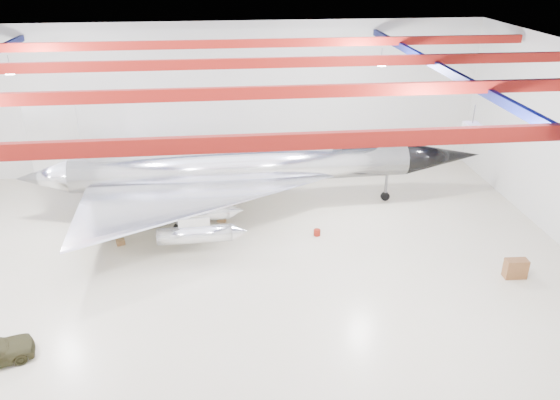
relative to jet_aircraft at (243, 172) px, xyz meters
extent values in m
plane|color=beige|center=(-2.11, -7.96, -2.65)|extent=(40.00, 40.00, 0.00)
plane|color=silver|center=(-2.11, 7.04, 2.85)|extent=(40.00, 0.00, 40.00)
plane|color=#0A0F38|center=(-2.11, -7.96, 8.35)|extent=(40.00, 40.00, 0.00)
cube|color=maroon|center=(-2.11, -16.96, 7.75)|extent=(39.50, 0.25, 0.50)
cube|color=maroon|center=(-2.11, -10.96, 7.75)|extent=(39.50, 0.25, 0.50)
cube|color=maroon|center=(-2.11, -4.96, 7.75)|extent=(39.50, 0.25, 0.50)
cube|color=maroon|center=(-2.11, 1.04, 7.75)|extent=(39.50, 0.25, 0.50)
cube|color=#0B1143|center=(9.89, -7.96, 7.45)|extent=(0.25, 29.50, 0.40)
cube|color=silver|center=(7.89, -13.96, 7.05)|extent=(0.55, 0.55, 0.25)
cube|color=silver|center=(-12.11, -1.96, 7.05)|extent=(0.55, 0.55, 0.25)
cube|color=silver|center=(7.89, -1.96, 7.05)|extent=(0.55, 0.55, 0.25)
cylinder|color=silver|center=(0.06, 0.00, 0.31)|extent=(21.20, 2.85, 2.11)
cone|color=black|center=(13.26, 0.46, 0.31)|extent=(5.36, 2.30, 2.11)
cone|color=silver|center=(-12.09, -0.42, 0.31)|extent=(3.24, 2.22, 2.11)
cube|color=silver|center=(-11.03, -0.38, 3.06)|extent=(2.96, 0.23, 4.76)
cube|color=black|center=(7.45, 0.26, 1.42)|extent=(2.35, 0.93, 0.53)
cylinder|color=silver|center=(-2.91, -5.92, -1.17)|extent=(4.05, 1.09, 0.95)
cylinder|color=silver|center=(-3.00, -3.28, -1.17)|extent=(4.05, 1.09, 0.95)
cylinder|color=silver|center=(-3.22, 3.06, -1.17)|extent=(4.05, 1.09, 0.95)
cylinder|color=silver|center=(-3.31, 5.70, -1.17)|extent=(4.05, 1.09, 0.95)
cylinder|color=#59595B|center=(9.57, 0.33, -1.70)|extent=(0.19, 0.19, 1.90)
cylinder|color=black|center=(9.57, 0.33, -2.36)|extent=(0.60, 0.25, 0.59)
cylinder|color=#59595B|center=(-4.08, -2.79, -1.70)|extent=(0.19, 0.19, 1.90)
cylinder|color=black|center=(-4.08, -2.79, -2.36)|extent=(0.60, 0.25, 0.59)
cylinder|color=#59595B|center=(-4.26, 2.50, -1.70)|extent=(0.19, 0.19, 1.90)
cylinder|color=black|center=(-4.26, 2.50, -2.36)|extent=(0.60, 0.25, 0.59)
cube|color=brown|center=(13.59, -9.63, -2.13)|extent=(1.16, 0.62, 1.04)
cube|color=olive|center=(-7.31, -3.91, -2.49)|extent=(0.56, 0.50, 0.32)
cube|color=maroon|center=(-6.64, -1.09, -2.49)|extent=(0.58, 0.53, 0.33)
cylinder|color=#59595B|center=(-2.12, -3.36, -2.41)|extent=(0.59, 0.59, 0.48)
cube|color=#59595B|center=(-9.55, -2.45, -2.51)|extent=(0.42, 0.34, 0.29)
cylinder|color=maroon|center=(4.15, -4.04, -2.47)|extent=(0.47, 0.47, 0.37)
cube|color=olive|center=(-1.47, -1.58, -2.46)|extent=(0.62, 0.52, 0.39)
cylinder|color=#59595B|center=(-2.16, 1.13, -2.46)|extent=(0.43, 0.43, 0.38)
camera|label=1|loc=(-1.15, -32.19, 13.01)|focal=35.00mm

